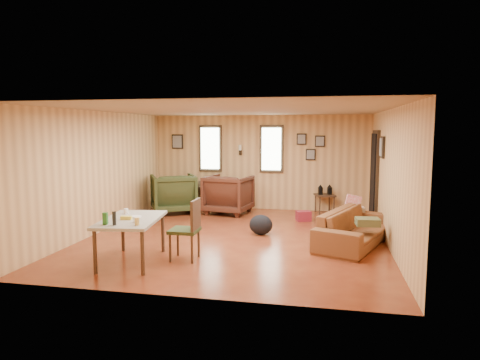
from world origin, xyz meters
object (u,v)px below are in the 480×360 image
object	(u,v)px
recliner_brown	(229,192)
dining_table	(131,222)
sofa	(355,222)
end_table	(197,192)
recliner_green	(173,192)
side_table	(325,194)

from	to	relation	value
recliner_brown	dining_table	size ratio (longest dim) A/B	0.72
sofa	end_table	world-z (taller)	sofa
recliner_green	end_table	world-z (taller)	recliner_green
recliner_brown	end_table	xyz separation A→B (m)	(-1.01, 0.66, -0.12)
side_table	dining_table	world-z (taller)	dining_table
dining_table	sofa	bearing A→B (deg)	19.15
end_table	dining_table	xyz separation A→B (m)	(0.40, -4.72, 0.23)
side_table	end_table	bearing A→B (deg)	177.35
recliner_brown	recliner_green	distance (m)	1.36
side_table	dining_table	size ratio (longest dim) A/B	0.49
dining_table	side_table	bearing A→B (deg)	49.91
end_table	recliner_green	bearing A→B (deg)	-111.88
recliner_green	dining_table	xyz separation A→B (m)	(0.74, -3.88, 0.10)
side_table	dining_table	xyz separation A→B (m)	(-2.91, -4.57, 0.14)
side_table	recliner_brown	bearing A→B (deg)	-167.51
end_table	side_table	xyz separation A→B (m)	(3.31, -0.15, 0.08)
recliner_green	side_table	size ratio (longest dim) A/B	1.48
recliner_brown	end_table	world-z (taller)	recliner_brown
recliner_brown	dining_table	bearing A→B (deg)	91.45
recliner_brown	side_table	world-z (taller)	recliner_brown
recliner_green	side_table	xyz separation A→B (m)	(3.64, 0.69, -0.04)
side_table	dining_table	distance (m)	5.42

